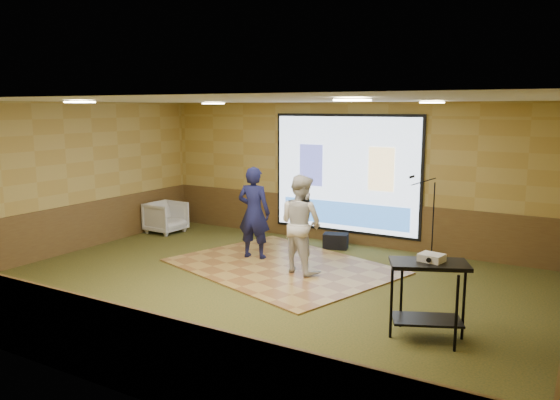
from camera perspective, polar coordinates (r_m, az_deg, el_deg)
The scene contains 18 objects.
ground at distance 8.97m, azimuth -2.26°, elevation -9.15°, with size 9.00×9.00×0.00m, color #2B3819.
room_shell at distance 8.53m, azimuth -2.35°, elevation 4.29°, with size 9.04×7.04×3.02m.
wainscot_back at distance 11.83m, azimuth 6.83°, elevation -2.20°, with size 9.00×0.04×0.95m, color #50351A.
wainscot_front at distance 6.35m, azimuth -19.89°, elevation -13.31°, with size 9.00×0.04×0.95m, color #50351A.
wainscot_left at distance 11.79m, azimuth -20.99°, elevation -2.82°, with size 0.04×7.00×0.95m, color #50351A.
projector_screen at distance 11.63m, azimuth 6.84°, elevation 2.59°, with size 3.32×0.06×2.52m.
downlight_nw at distance 11.23m, azimuth -6.97°, elevation 9.99°, with size 0.32×0.32×0.02m, color beige.
downlight_ne at distance 9.27m, azimuth 15.62°, elevation 9.79°, with size 0.32×0.32×0.02m, color beige.
downlight_sw at distance 8.83m, azimuth -20.19°, elevation 9.59°, with size 0.32×0.32×0.02m, color beige.
downlight_se at distance 6.14m, azimuth 7.58°, elevation 10.31°, with size 0.32×0.32×0.02m, color beige.
dance_floor at distance 10.07m, azimuth 0.24°, elevation -6.95°, with size 3.79×2.89×0.03m, color olive.
player_left at distance 10.42m, azimuth -2.74°, elevation -1.32°, with size 0.64×0.42×1.76m, color #13153D.
player_right at distance 9.52m, azimuth 2.19°, elevation -2.49°, with size 0.84×0.65×1.73m, color beige.
av_table at distance 7.12m, azimuth 15.23°, elevation -8.54°, with size 0.95×0.50×1.00m.
projector at distance 7.07m, azimuth 15.56°, elevation -5.82°, with size 0.29×0.24×0.10m, color white.
mic_stand at distance 10.93m, azimuth 15.36°, elevation -3.36°, with size 0.63×0.26×1.61m.
banquet_chair at distance 12.99m, azimuth -11.84°, elevation -1.78°, with size 0.77×0.80×0.72m, color gray.
duffel_bag at distance 11.41m, azimuth 5.84°, elevation -4.28°, with size 0.50×0.33×0.31m, color black.
Camera 1 is at (4.58, -7.16, 2.89)m, focal length 35.00 mm.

